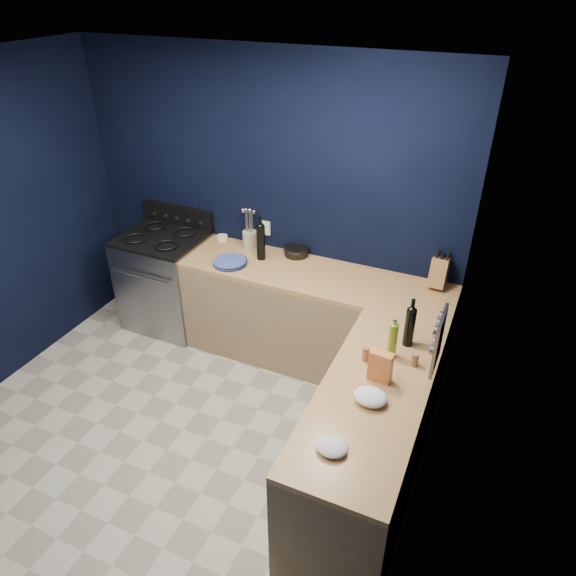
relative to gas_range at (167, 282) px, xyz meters
The scene contains 27 objects.
floor 1.76m from the gas_range, 56.78° to the right, with size 3.50×3.50×0.02m, color #B2AF9C.
ceiling 2.74m from the gas_range, 56.78° to the right, with size 3.50×3.50×0.02m, color silver.
wall_back 1.30m from the gas_range, 20.08° to the left, with size 3.50×0.02×2.60m, color black.
wall_right 3.16m from the gas_range, 27.83° to the right, with size 0.02×3.50×2.60m, color black.
cab_back 1.53m from the gas_range, ahead, with size 2.30×0.63×0.86m, color #977A54.
top_back 1.59m from the gas_range, ahead, with size 2.30×0.63×0.04m, color #8F5F2F.
cab_right 2.62m from the gas_range, 25.64° to the right, with size 0.63×1.67×0.86m, color #977A54.
top_right 2.66m from the gas_range, 25.64° to the right, with size 0.63×1.67×0.04m, color #8F5F2F.
gas_range is the anchor object (origin of this frame).
oven_door 0.32m from the gas_range, 90.00° to the right, with size 0.59×0.02×0.42m, color black.
cooktop 0.48m from the gas_range, ahead, with size 0.76×0.66×0.03m, color black.
backguard 0.65m from the gas_range, 90.00° to the left, with size 0.76×0.06×0.20m, color black.
spice_panel 2.89m from the gas_range, 18.08° to the right, with size 0.02×0.28×0.38m, color gray.
wall_outlet 1.16m from the gas_range, 18.88° to the left, with size 0.09×0.02×0.13m, color white.
plate_stack 0.93m from the gas_range, ahead, with size 0.28×0.28×0.04m, color #374E92.
ramekin 0.73m from the gas_range, 28.45° to the left, with size 0.10×0.10×0.04m, color white.
utensil_crock 0.99m from the gas_range, 15.64° to the left, with size 0.13×0.13×0.16m, color beige.
wine_bottle_back 1.17m from the gas_range, ahead, with size 0.08×0.08×0.31m, color black.
lemon_basket 1.37m from the gas_range, 12.13° to the left, with size 0.22×0.22×0.08m, color black.
knife_block 2.57m from the gas_range, ahead, with size 0.13×0.21×0.23m, color olive.
wine_bottle_right 2.59m from the gas_range, 13.88° to the right, with size 0.07×0.07×0.28m, color black.
oil_bottle 2.56m from the gas_range, 18.07° to the right, with size 0.06×0.06×0.26m, color olive.
spice_jar_near 2.45m from the gas_range, 21.52° to the right, with size 0.05×0.05×0.10m, color olive.
spice_jar_far 2.71m from the gas_range, 17.59° to the right, with size 0.05×0.05×0.10m, color olive.
crouton_bag 2.64m from the gas_range, 23.46° to the right, with size 0.14×0.07×0.21m, color #CA2743.
towel_front 2.72m from the gas_range, 27.52° to the right, with size 0.20×0.17×0.07m, color white.
towel_end 2.87m from the gas_range, 36.11° to the right, with size 0.17×0.16×0.05m, color white.
Camera 1 is at (1.92, -2.08, 3.08)m, focal length 32.55 mm.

